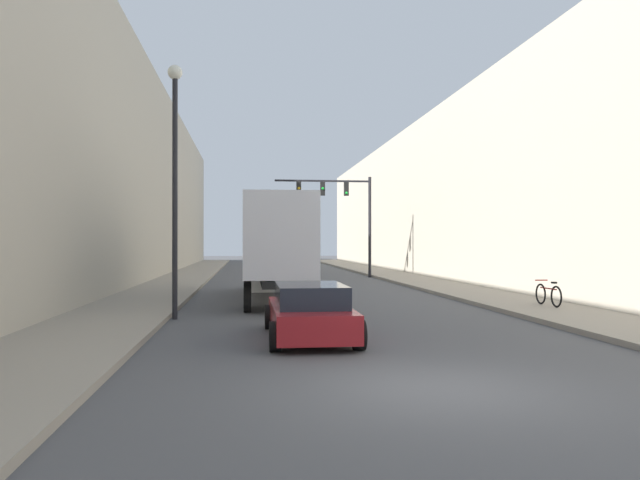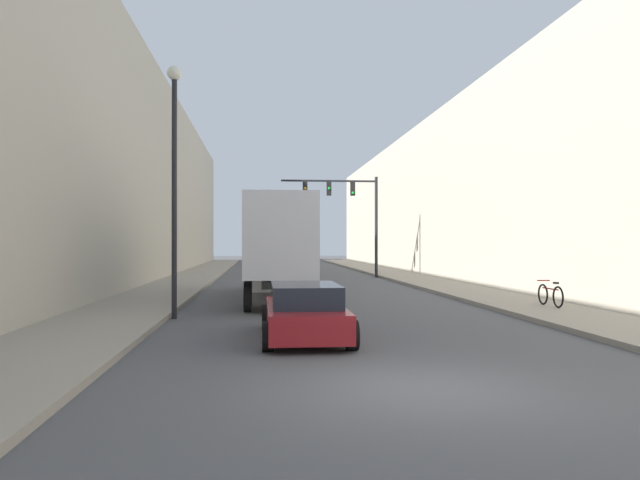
# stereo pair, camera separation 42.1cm
# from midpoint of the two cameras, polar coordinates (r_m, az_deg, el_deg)

# --- Properties ---
(ground_plane) EXTENTS (200.00, 200.00, 0.00)m
(ground_plane) POSITION_cam_midpoint_polar(r_m,az_deg,el_deg) (10.13, 9.39, -13.30)
(ground_plane) COLOR #4C4C4F
(sidewalk_right) EXTENTS (3.23, 80.00, 0.15)m
(sidewalk_right) POSITION_cam_midpoint_polar(r_m,az_deg,el_deg) (40.70, 7.05, -3.37)
(sidewalk_right) COLOR gray
(sidewalk_right) RESTS_ON ground
(sidewalk_left) EXTENTS (3.23, 80.00, 0.15)m
(sidewalk_left) POSITION_cam_midpoint_polar(r_m,az_deg,el_deg) (39.77, -12.60, -3.44)
(sidewalk_left) COLOR gray
(sidewalk_left) RESTS_ON ground
(building_right) EXTENTS (6.00, 80.00, 10.62)m
(building_right) POSITION_cam_midpoint_polar(r_m,az_deg,el_deg) (42.08, 13.17, 3.87)
(building_right) COLOR #BCB29E
(building_right) RESTS_ON ground
(building_left) EXTENTS (6.00, 80.00, 12.67)m
(building_left) POSITION_cam_midpoint_polar(r_m,az_deg,el_deg) (40.65, -19.10, 5.47)
(building_left) COLOR #BCB29E
(building_left) RESTS_ON ground
(semi_truck) EXTENTS (2.43, 11.97, 3.95)m
(semi_truck) POSITION_cam_midpoint_polar(r_m,az_deg,el_deg) (25.32, -4.70, -0.47)
(semi_truck) COLOR silver
(semi_truck) RESTS_ON ground
(sedan_car) EXTENTS (2.03, 4.78, 1.31)m
(sedan_car) POSITION_cam_midpoint_polar(r_m,az_deg,el_deg) (14.97, -1.78, -6.61)
(sedan_car) COLOR maroon
(sedan_car) RESTS_ON ground
(traffic_signal_gantry) EXTENTS (6.41, 0.35, 6.66)m
(traffic_signal_gantry) POSITION_cam_midpoint_polar(r_m,az_deg,el_deg) (41.22, 1.99, 3.17)
(traffic_signal_gantry) COLOR black
(traffic_signal_gantry) RESTS_ON ground
(street_lamp) EXTENTS (0.44, 0.44, 7.62)m
(street_lamp) POSITION_cam_midpoint_polar(r_m,az_deg,el_deg) (19.35, -13.74, 7.25)
(street_lamp) COLOR black
(street_lamp) RESTS_ON ground
(parked_bicycle) EXTENTS (0.44, 1.82, 0.86)m
(parked_bicycle) POSITION_cam_midpoint_polar(r_m,az_deg,el_deg) (22.47, 19.65, -4.73)
(parked_bicycle) COLOR black
(parked_bicycle) RESTS_ON sidewalk_right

